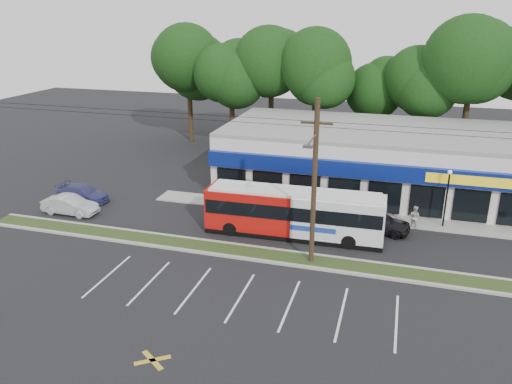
{
  "coord_description": "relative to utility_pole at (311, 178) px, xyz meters",
  "views": [
    {
      "loc": [
        7.47,
        -26.02,
        14.41
      ],
      "look_at": [
        -1.68,
        5.0,
        2.68
      ],
      "focal_mm": 35.0,
      "sensor_mm": 36.0,
      "label": 1
    }
  ],
  "objects": [
    {
      "name": "car_dark",
      "position": [
        3.68,
        5.86,
        -4.64
      ],
      "size": [
        4.78,
        2.55,
        1.55
      ],
      "primitive_type": "imported",
      "rotation": [
        0.0,
        0.0,
        1.41
      ],
      "color": "black",
      "rests_on": "ground"
    },
    {
      "name": "metrobus",
      "position": [
        -1.7,
        3.57,
        -3.71
      ],
      "size": [
        12.05,
        2.86,
        3.22
      ],
      "rotation": [
        0.0,
        0.0,
        0.03
      ],
      "color": "#B3120D",
      "rests_on": "ground"
    },
    {
      "name": "strip_mall",
      "position": [
        2.67,
        14.99,
        -2.76
      ],
      "size": [
        25.0,
        12.55,
        5.3
      ],
      "color": "silver",
      "rests_on": "ground"
    },
    {
      "name": "curb_north",
      "position": [
        -2.83,
        0.92,
        -5.34
      ],
      "size": [
        40.0,
        0.25,
        0.14
      ],
      "primitive_type": "cube",
      "color": "#9E9E93",
      "rests_on": "ground"
    },
    {
      "name": "tree_line",
      "position": [
        1.17,
        25.07,
        3.0
      ],
      "size": [
        46.76,
        6.76,
        11.83
      ],
      "color": "black",
      "rests_on": "ground"
    },
    {
      "name": "curb_south",
      "position": [
        -2.83,
        -0.78,
        -5.34
      ],
      "size": [
        40.0,
        0.25,
        0.14
      ],
      "primitive_type": "cube",
      "color": "#9E9E93",
      "rests_on": "ground"
    },
    {
      "name": "pedestrian_a",
      "position": [
        -0.83,
        6.38,
        -4.63
      ],
      "size": [
        0.68,
        0.62,
        1.57
      ],
      "primitive_type": "imported",
      "rotation": [
        0.0,
        0.0,
        3.69
      ],
      "color": "white",
      "rests_on": "ground"
    },
    {
      "name": "pedestrian_b",
      "position": [
        6.17,
        7.22,
        -4.59
      ],
      "size": [
        0.99,
        0.9,
        1.64
      ],
      "primitive_type": "imported",
      "rotation": [
        0.0,
        0.0,
        2.71
      ],
      "color": "#B6AEA4",
      "rests_on": "ground"
    },
    {
      "name": "utility_pole",
      "position": [
        0.0,
        0.0,
        0.0
      ],
      "size": [
        50.0,
        2.77,
        10.0
      ],
      "color": "black",
      "rests_on": "ground"
    },
    {
      "name": "car_silver",
      "position": [
        -18.68,
        2.57,
        -4.71
      ],
      "size": [
        4.27,
        1.51,
        1.4
      ],
      "primitive_type": "imported",
      "rotation": [
        0.0,
        0.0,
        1.56
      ],
      "color": "#B6B8BF",
      "rests_on": "ground"
    },
    {
      "name": "ground",
      "position": [
        -2.83,
        -0.93,
        -5.41
      ],
      "size": [
        120.0,
        120.0,
        0.0
      ],
      "primitive_type": "plane",
      "color": "black",
      "rests_on": "ground"
    },
    {
      "name": "car_blue",
      "position": [
        -19.38,
        5.25,
        -4.77
      ],
      "size": [
        4.62,
        2.33,
        1.29
      ],
      "primitive_type": "imported",
      "rotation": [
        0.0,
        0.0,
        1.45
      ],
      "color": "navy",
      "rests_on": "ground"
    },
    {
      "name": "grass_strip",
      "position": [
        -2.83,
        0.07,
        -5.35
      ],
      "size": [
        40.0,
        1.6,
        0.12
      ],
      "primitive_type": "cube",
      "color": "#233415",
      "rests_on": "ground"
    },
    {
      "name": "lamp_post",
      "position": [
        8.17,
        7.87,
        -2.74
      ],
      "size": [
        0.3,
        0.3,
        4.25
      ],
      "color": "black",
      "rests_on": "ground"
    },
    {
      "name": "sidewalk",
      "position": [
        2.17,
        8.07,
        -5.36
      ],
      "size": [
        32.0,
        2.2,
        0.1
      ],
      "primitive_type": "cube",
      "color": "#9E9E93",
      "rests_on": "ground"
    }
  ]
}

